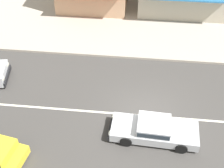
% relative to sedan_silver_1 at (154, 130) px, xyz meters
% --- Properties ---
extents(ground_plane, '(160.00, 160.00, 0.00)m').
position_rel_sedan_silver_1_xyz_m(ground_plane, '(-0.33, 1.39, -0.53)').
color(ground_plane, '#423F3D').
extents(lane_centre_stripe, '(50.40, 0.14, 0.01)m').
position_rel_sedan_silver_1_xyz_m(lane_centre_stripe, '(-0.33, 1.39, -0.53)').
color(lane_centre_stripe, silver).
rests_on(lane_centre_stripe, ground).
extents(kerb_strip, '(68.00, 10.00, 0.15)m').
position_rel_sedan_silver_1_xyz_m(kerb_strip, '(-0.33, 11.48, -0.46)').
color(kerb_strip, '#ADA393').
rests_on(kerb_strip, ground).
extents(sedan_silver_1, '(4.56, 1.91, 1.06)m').
position_rel_sedan_silver_1_xyz_m(sedan_silver_1, '(0.00, 0.00, 0.00)').
color(sedan_silver_1, '#B7BABF').
rests_on(sedan_silver_1, ground).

